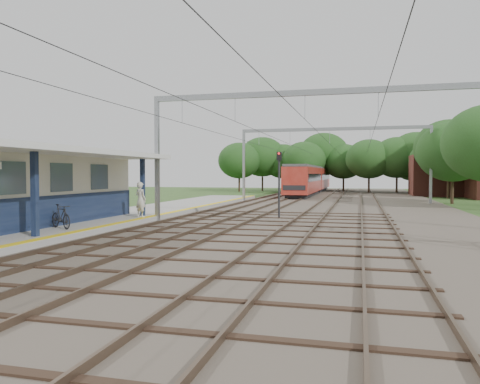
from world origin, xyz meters
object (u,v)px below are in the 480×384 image
(person, at_px, (141,200))
(bicycle, at_px, (61,216))
(signal_post, at_px, (279,178))
(train, at_px, (311,179))

(person, xyz_separation_m, bicycle, (-0.91, -5.73, -0.44))
(person, distance_m, signal_post, 8.08)
(signal_post, bearing_deg, bicycle, -121.36)
(bicycle, bearing_deg, signal_post, -9.04)
(train, xyz_separation_m, signal_post, (1.85, -37.03, 0.42))
(person, bearing_deg, signal_post, -129.85)
(bicycle, relative_size, signal_post, 0.44)
(bicycle, bearing_deg, person, 20.98)
(person, xyz_separation_m, train, (5.10, 40.99, 0.71))
(bicycle, height_order, train, train)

